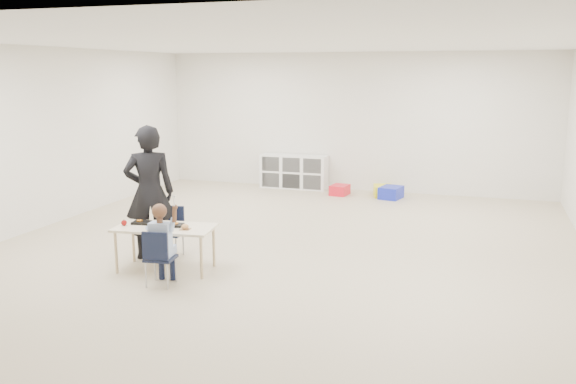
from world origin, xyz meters
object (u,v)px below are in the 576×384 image
(table, at_px, (166,248))
(adult, at_px, (149,192))
(chair_near, at_px, (161,257))
(child, at_px, (160,241))
(cubby_shelf, at_px, (294,172))

(table, bearing_deg, adult, 130.30)
(chair_near, distance_m, child, 0.19)
(table, relative_size, chair_near, 1.92)
(chair_near, xyz_separation_m, child, (0.00, 0.00, 0.19))
(table, relative_size, cubby_shelf, 0.90)
(cubby_shelf, height_order, adult, adult)
(table, distance_m, child, 0.59)
(table, height_order, child, child)
(chair_near, bearing_deg, adult, 118.76)
(chair_near, xyz_separation_m, adult, (-0.65, 0.90, 0.55))
(table, height_order, chair_near, chair_near)
(child, xyz_separation_m, adult, (-0.65, 0.90, 0.35))
(table, relative_size, child, 1.22)
(adult, bearing_deg, table, 108.12)
(child, bearing_deg, table, 106.07)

